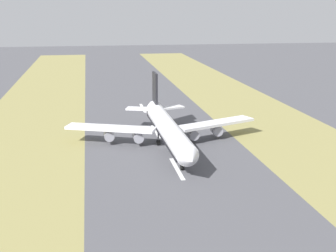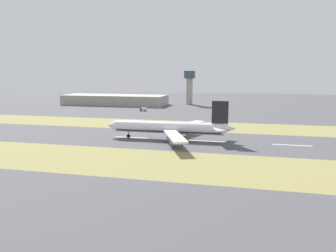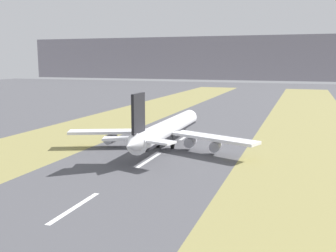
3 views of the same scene
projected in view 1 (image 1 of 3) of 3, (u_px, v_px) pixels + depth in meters
name	position (u px, v px, depth m)	size (l,w,h in m)	color
ground_plane	(165.00, 147.00, 148.21)	(800.00, 800.00, 0.00)	#4C4C51
grass_median_west	(298.00, 140.00, 155.54)	(40.00, 600.00, 0.01)	olive
grass_median_east	(18.00, 154.00, 140.87)	(40.00, 600.00, 0.01)	olive
centreline_dash_near	(143.00, 108.00, 204.69)	(1.20, 18.00, 0.01)	silver
centreline_dash_mid	(156.00, 131.00, 166.49)	(1.20, 18.00, 0.01)	silver
centreline_dash_far	(177.00, 169.00, 128.30)	(1.20, 18.00, 0.01)	silver
airplane_main_jet	(167.00, 128.00, 147.87)	(64.13, 67.06, 20.20)	white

